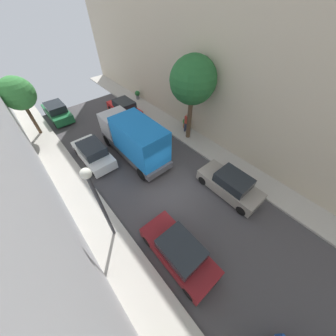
% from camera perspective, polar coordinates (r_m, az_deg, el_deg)
% --- Properties ---
extents(ground, '(32.00, 32.00, 0.00)m').
position_cam_1_polar(ground, '(12.73, 1.81, -6.78)').
color(ground, '#423F42').
extents(sidewalk_left, '(2.00, 44.00, 0.15)m').
position_cam_1_polar(sidewalk_left, '(11.52, -18.17, -19.33)').
color(sidewalk_left, '#B7B2A8').
rests_on(sidewalk_left, ground).
extents(sidewalk_right, '(2.00, 44.00, 0.15)m').
position_cam_1_polar(sidewalk_right, '(15.44, 15.77, 3.37)').
color(sidewalk_right, '#B7B2A8').
rests_on(sidewalk_right, ground).
extents(building_right, '(6.00, 44.00, 18.01)m').
position_cam_1_polar(building_right, '(15.36, 35.37, 35.70)').
color(building_right, beige).
rests_on(building_right, ground).
extents(parked_car_left_2, '(1.78, 4.20, 1.57)m').
position_cam_1_polar(parked_car_left_2, '(10.04, 3.42, -24.24)').
color(parked_car_left_2, maroon).
rests_on(parked_car_left_2, ground).
extents(parked_car_left_3, '(1.78, 4.20, 1.57)m').
position_cam_1_polar(parked_car_left_3, '(15.31, -21.97, 4.26)').
color(parked_car_left_3, white).
rests_on(parked_car_left_3, ground).
extents(parked_car_left_4, '(1.78, 4.20, 1.57)m').
position_cam_1_polar(parked_car_left_4, '(22.17, -30.90, 14.61)').
color(parked_car_left_4, '#1E6638').
rests_on(parked_car_left_4, ground).
extents(parked_car_right_1, '(1.78, 4.20, 1.57)m').
position_cam_1_polar(parked_car_right_1, '(12.75, 18.55, -4.83)').
color(parked_car_right_1, gray).
rests_on(parked_car_right_1, ground).
extents(parked_car_right_2, '(1.78, 4.20, 1.57)m').
position_cam_1_polar(parked_car_right_2, '(20.28, -13.24, 17.35)').
color(parked_car_right_2, red).
rests_on(parked_car_right_2, ground).
extents(delivery_truck, '(2.26, 6.60, 3.38)m').
position_cam_1_polar(delivery_truck, '(14.07, -10.39, 8.89)').
color(delivery_truck, '#4C4C51').
rests_on(delivery_truck, ground).
extents(pedestrian, '(0.40, 0.36, 1.72)m').
position_cam_1_polar(pedestrian, '(17.10, 5.65, 13.95)').
color(pedestrian, '#2D334C').
rests_on(pedestrian, sidewalk_right).
extents(street_tree_1, '(3.34, 3.34, 6.53)m').
position_cam_1_polar(street_tree_1, '(14.54, 7.65, 24.99)').
color(street_tree_1, brown).
rests_on(street_tree_1, sidewalk_right).
extents(street_tree_2, '(2.52, 2.52, 4.91)m').
position_cam_1_polar(street_tree_2, '(19.33, -39.07, 17.27)').
color(street_tree_2, brown).
rests_on(street_tree_2, sidewalk_left).
extents(potted_plant_0, '(0.55, 0.55, 0.93)m').
position_cam_1_polar(potted_plant_0, '(23.01, -9.37, 21.41)').
color(potted_plant_0, slate).
rests_on(potted_plant_0, sidewalk_right).
extents(potted_plant_1, '(0.60, 0.60, 0.94)m').
position_cam_1_polar(potted_plant_1, '(17.78, 5.50, 13.70)').
color(potted_plant_1, brown).
rests_on(potted_plant_1, sidewalk_right).
extents(lamp_post, '(0.44, 0.44, 5.18)m').
position_cam_1_polar(lamp_post, '(8.56, -20.89, -8.42)').
color(lamp_post, '#333338').
rests_on(lamp_post, sidewalk_left).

